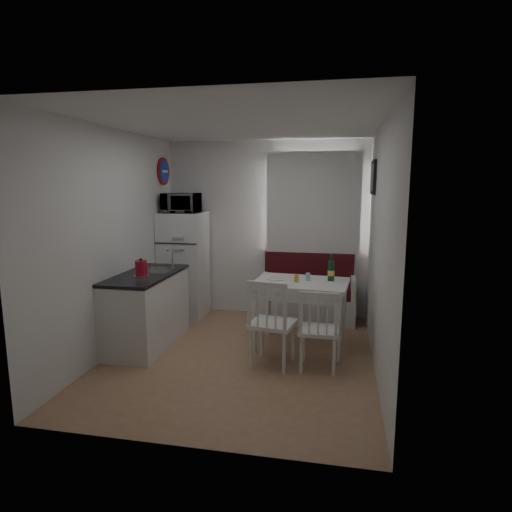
{
  "coord_description": "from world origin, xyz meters",
  "views": [
    {
      "loc": [
        1.09,
        -4.55,
        1.97
      ],
      "look_at": [
        0.09,
        0.5,
        1.1
      ],
      "focal_mm": 30.0,
      "sensor_mm": 36.0,
      "label": 1
    }
  ],
  "objects_px": {
    "kitchen_counter": "(147,309)",
    "chair_right": "(319,322)",
    "bench": "(307,298)",
    "dining_table": "(301,289)",
    "kettle": "(141,268)",
    "fridge": "(184,265)",
    "wine_bottle": "(331,267)",
    "microwave": "(181,203)",
    "chair_left": "(271,315)"
  },
  "relations": [
    {
      "from": "bench",
      "to": "fridge",
      "type": "height_order",
      "value": "fridge"
    },
    {
      "from": "kitchen_counter",
      "to": "wine_bottle",
      "type": "xyz_separation_m",
      "value": [
        2.2,
        0.38,
        0.53
      ]
    },
    {
      "from": "bench",
      "to": "kettle",
      "type": "height_order",
      "value": "kettle"
    },
    {
      "from": "kitchen_counter",
      "to": "chair_left",
      "type": "bearing_deg",
      "value": -13.77
    },
    {
      "from": "kitchen_counter",
      "to": "microwave",
      "type": "xyz_separation_m",
      "value": [
        0.02,
        1.19,
        1.24
      ]
    },
    {
      "from": "kettle",
      "to": "microwave",
      "type": "bearing_deg",
      "value": 91.22
    },
    {
      "from": "dining_table",
      "to": "bench",
      "type": "bearing_deg",
      "value": 95.09
    },
    {
      "from": "kitchen_counter",
      "to": "kettle",
      "type": "bearing_deg",
      "value": -76.9
    },
    {
      "from": "chair_right",
      "to": "fridge",
      "type": "distance_m",
      "value": 2.65
    },
    {
      "from": "dining_table",
      "to": "chair_right",
      "type": "xyz_separation_m",
      "value": [
        0.25,
        -0.66,
        -0.18
      ]
    },
    {
      "from": "chair_left",
      "to": "microwave",
      "type": "relative_size",
      "value": 1.03
    },
    {
      "from": "fridge",
      "to": "microwave",
      "type": "relative_size",
      "value": 3.05
    },
    {
      "from": "kitchen_counter",
      "to": "kettle",
      "type": "distance_m",
      "value": 0.59
    },
    {
      "from": "wine_bottle",
      "to": "chair_left",
      "type": "bearing_deg",
      "value": -127.91
    },
    {
      "from": "kettle",
      "to": "chair_left",
      "type": "bearing_deg",
      "value": -6.61
    },
    {
      "from": "fridge",
      "to": "microwave",
      "type": "xyz_separation_m",
      "value": [
        0.0,
        -0.05,
        0.92
      ]
    },
    {
      "from": "bench",
      "to": "kettle",
      "type": "distance_m",
      "value": 2.49
    },
    {
      "from": "kitchen_counter",
      "to": "bench",
      "type": "height_order",
      "value": "kitchen_counter"
    },
    {
      "from": "chair_right",
      "to": "microwave",
      "type": "relative_size",
      "value": 0.94
    },
    {
      "from": "dining_table",
      "to": "chair_left",
      "type": "xyz_separation_m",
      "value": [
        -0.25,
        -0.67,
        -0.13
      ]
    },
    {
      "from": "chair_left",
      "to": "kettle",
      "type": "distance_m",
      "value": 1.61
    },
    {
      "from": "chair_left",
      "to": "chair_right",
      "type": "distance_m",
      "value": 0.5
    },
    {
      "from": "microwave",
      "to": "kettle",
      "type": "relative_size",
      "value": 2.35
    },
    {
      "from": "kitchen_counter",
      "to": "kettle",
      "type": "height_order",
      "value": "kitchen_counter"
    },
    {
      "from": "bench",
      "to": "microwave",
      "type": "relative_size",
      "value": 2.68
    },
    {
      "from": "bench",
      "to": "dining_table",
      "type": "xyz_separation_m",
      "value": [
        -0.01,
        -1.08,
        0.41
      ]
    },
    {
      "from": "wine_bottle",
      "to": "kitchen_counter",
      "type": "bearing_deg",
      "value": -170.25
    },
    {
      "from": "fridge",
      "to": "wine_bottle",
      "type": "relative_size",
      "value": 4.77
    },
    {
      "from": "chair_right",
      "to": "bench",
      "type": "bearing_deg",
      "value": 98.24
    },
    {
      "from": "chair_right",
      "to": "wine_bottle",
      "type": "xyz_separation_m",
      "value": [
        0.1,
        0.76,
        0.44
      ]
    },
    {
      "from": "microwave",
      "to": "kitchen_counter",
      "type": "bearing_deg",
      "value": -90.94
    },
    {
      "from": "bench",
      "to": "kettle",
      "type": "bearing_deg",
      "value": -139.04
    },
    {
      "from": "bench",
      "to": "chair_right",
      "type": "bearing_deg",
      "value": -82.0
    },
    {
      "from": "kitchen_counter",
      "to": "bench",
      "type": "relative_size",
      "value": 0.97
    },
    {
      "from": "kettle",
      "to": "kitchen_counter",
      "type": "bearing_deg",
      "value": 103.1
    },
    {
      "from": "dining_table",
      "to": "kettle",
      "type": "height_order",
      "value": "kettle"
    },
    {
      "from": "bench",
      "to": "chair_left",
      "type": "bearing_deg",
      "value": -98.31
    },
    {
      "from": "chair_right",
      "to": "wine_bottle",
      "type": "bearing_deg",
      "value": 82.76
    },
    {
      "from": "chair_left",
      "to": "chair_right",
      "type": "relative_size",
      "value": 1.1
    },
    {
      "from": "kitchen_counter",
      "to": "dining_table",
      "type": "height_order",
      "value": "kitchen_counter"
    },
    {
      "from": "chair_right",
      "to": "fridge",
      "type": "height_order",
      "value": "fridge"
    },
    {
      "from": "chair_left",
      "to": "microwave",
      "type": "xyz_separation_m",
      "value": [
        -1.58,
        1.59,
        1.09
      ]
    },
    {
      "from": "kettle",
      "to": "dining_table",
      "type": "bearing_deg",
      "value": 15.24
    },
    {
      "from": "microwave",
      "to": "bench",
      "type": "bearing_deg",
      "value": 5.03
    },
    {
      "from": "kitchen_counter",
      "to": "chair_right",
      "type": "bearing_deg",
      "value": -10.34
    },
    {
      "from": "kitchen_counter",
      "to": "chair_right",
      "type": "distance_m",
      "value": 2.14
    },
    {
      "from": "chair_right",
      "to": "microwave",
      "type": "height_order",
      "value": "microwave"
    },
    {
      "from": "fridge",
      "to": "bench",
      "type": "bearing_deg",
      "value": 3.48
    },
    {
      "from": "bench",
      "to": "fridge",
      "type": "xyz_separation_m",
      "value": [
        -1.84,
        -0.11,
        0.45
      ]
    },
    {
      "from": "dining_table",
      "to": "fridge",
      "type": "xyz_separation_m",
      "value": [
        -1.83,
        0.97,
        0.05
      ]
    }
  ]
}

